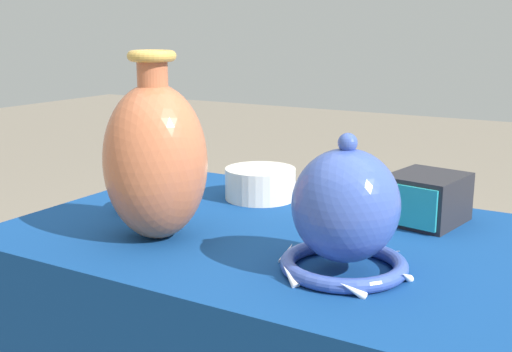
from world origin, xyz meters
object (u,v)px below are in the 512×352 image
object	(u,v)px
vase_dome_bell	(345,215)
mosaic_tile_box	(426,198)
vase_tall_bulbous	(156,159)
bowl_shallow_celadon	(153,194)
pot_squat_ivory	(260,183)

from	to	relation	value
vase_dome_bell	mosaic_tile_box	bearing A→B (deg)	83.84
vase_tall_bulbous	bowl_shallow_celadon	world-z (taller)	vase_tall_bulbous
pot_squat_ivory	bowl_shallow_celadon	size ratio (longest dim) A/B	1.12
vase_tall_bulbous	bowl_shallow_celadon	size ratio (longest dim) A/B	2.40
vase_tall_bulbous	pot_squat_ivory	xyz separation A→B (m)	(0.02, 0.30, -0.10)
vase_dome_bell	pot_squat_ivory	bearing A→B (deg)	136.71
mosaic_tile_box	bowl_shallow_celadon	bearing A→B (deg)	-148.87
vase_tall_bulbous	bowl_shallow_celadon	xyz separation A→B (m)	(-0.11, 0.13, -0.10)
vase_tall_bulbous	pot_squat_ivory	bearing A→B (deg)	85.46
vase_dome_bell	mosaic_tile_box	world-z (taller)	vase_dome_bell
vase_dome_bell	bowl_shallow_celadon	distance (m)	0.46
mosaic_tile_box	vase_tall_bulbous	bearing A→B (deg)	-129.58
pot_squat_ivory	bowl_shallow_celadon	bearing A→B (deg)	-127.99
mosaic_tile_box	bowl_shallow_celadon	world-z (taller)	mosaic_tile_box
vase_dome_bell	bowl_shallow_celadon	xyz separation A→B (m)	(-0.44, 0.11, -0.05)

